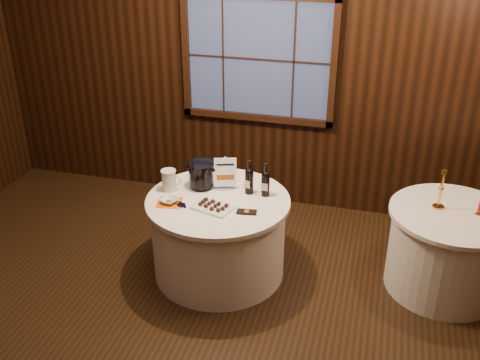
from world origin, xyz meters
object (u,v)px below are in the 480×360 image
(main_table, at_px, (219,236))
(red_candle, at_px, (479,208))
(brass_candlestick, at_px, (440,194))
(chocolate_box, at_px, (247,212))
(side_table, at_px, (447,250))
(ice_bucket, at_px, (201,175))
(port_bottle_left, at_px, (249,179))
(grape_bunch, at_px, (183,204))
(chocolate_plate, at_px, (213,206))
(cracker_bowl, at_px, (169,201))
(port_bottle_right, at_px, (266,182))
(sign_stand, at_px, (225,178))
(glass_pitcher, at_px, (169,180))

(main_table, xyz_separation_m, red_candle, (2.19, 0.31, 0.45))
(brass_candlestick, bearing_deg, chocolate_box, -161.92)
(side_table, relative_size, brass_candlestick, 3.02)
(ice_bucket, relative_size, chocolate_box, 1.46)
(chocolate_box, bearing_deg, port_bottle_left, 93.20)
(ice_bucket, height_order, brass_candlestick, brass_candlestick)
(chocolate_box, bearing_deg, grape_bunch, 174.80)
(chocolate_box, bearing_deg, side_table, 7.42)
(chocolate_plate, bearing_deg, main_table, 91.77)
(main_table, xyz_separation_m, chocolate_plate, (0.01, -0.17, 0.40))
(main_table, relative_size, side_table, 1.19)
(cracker_bowl, bearing_deg, port_bottle_left, 29.89)
(chocolate_box, height_order, brass_candlestick, brass_candlestick)
(main_table, distance_m, chocolate_box, 0.52)
(port_bottle_right, xyz_separation_m, brass_candlestick, (1.48, 0.17, -0.01))
(ice_bucket, distance_m, brass_candlestick, 2.08)
(port_bottle_right, xyz_separation_m, ice_bucket, (-0.60, -0.00, -0.01))
(grape_bunch, bearing_deg, ice_bucket, 82.20)
(grape_bunch, xyz_separation_m, brass_candlestick, (2.13, 0.54, 0.11))
(port_bottle_left, xyz_separation_m, grape_bunch, (-0.50, -0.38, -0.12))
(sign_stand, bearing_deg, ice_bucket, 170.32)
(main_table, xyz_separation_m, cracker_bowl, (-0.39, -0.17, 0.40))
(sign_stand, height_order, port_bottle_right, sign_stand)
(port_bottle_right, relative_size, brass_candlestick, 0.87)
(cracker_bowl, relative_size, red_candle, 0.84)
(ice_bucket, xyz_separation_m, red_candle, (2.40, 0.13, -0.06))
(grape_bunch, bearing_deg, port_bottle_right, 29.71)
(main_table, height_order, port_bottle_left, port_bottle_left)
(ice_bucket, xyz_separation_m, chocolate_box, (0.51, -0.34, -0.12))
(chocolate_plate, distance_m, glass_pitcher, 0.54)
(chocolate_box, distance_m, cracker_bowl, 0.69)
(chocolate_plate, bearing_deg, sign_stand, 89.63)
(grape_bunch, bearing_deg, side_table, 12.22)
(chocolate_plate, height_order, brass_candlestick, brass_candlestick)
(sign_stand, distance_m, chocolate_plate, 0.38)
(cracker_bowl, bearing_deg, brass_candlestick, 12.98)
(ice_bucket, height_order, cracker_bowl, ice_bucket)
(port_bottle_left, bearing_deg, ice_bucket, -162.02)
(side_table, height_order, brass_candlestick, brass_candlestick)
(port_bottle_left, relative_size, chocolate_box, 1.90)
(ice_bucket, height_order, glass_pitcher, ice_bucket)
(ice_bucket, bearing_deg, sign_stand, 7.68)
(port_bottle_right, bearing_deg, main_table, -154.91)
(main_table, bearing_deg, ice_bucket, 139.99)
(glass_pitcher, relative_size, brass_candlestick, 0.55)
(red_candle, bearing_deg, side_table, -177.26)
(sign_stand, distance_m, port_bottle_right, 0.38)
(sign_stand, distance_m, chocolate_box, 0.48)
(port_bottle_right, height_order, grape_bunch, port_bottle_right)
(chocolate_plate, distance_m, grape_bunch, 0.27)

